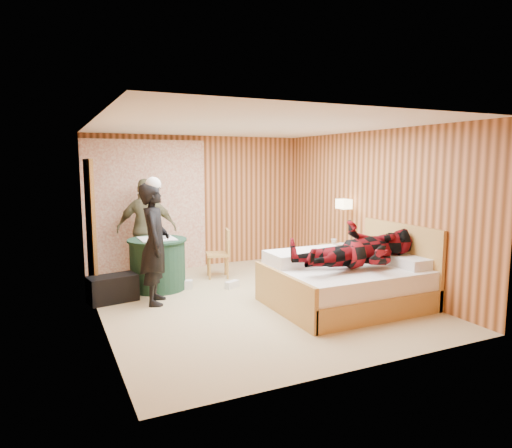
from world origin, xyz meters
name	(u,v)px	position (x,y,z in m)	size (l,w,h in m)	color
floor	(252,300)	(0.00, 0.00, 0.00)	(4.20, 5.00, 0.01)	#C6B582
ceiling	(251,126)	(0.00, 0.00, 2.50)	(4.20, 5.00, 0.01)	white
wall_back	(198,202)	(0.00, 2.50, 1.25)	(4.20, 0.02, 2.50)	#D48651
wall_left	(97,223)	(-2.10, 0.00, 1.25)	(0.02, 5.00, 2.50)	#D48651
wall_right	(369,209)	(2.10, 0.00, 1.25)	(0.02, 5.00, 2.50)	#D48651
curtain	(146,207)	(-1.00, 2.43, 1.20)	(2.20, 0.08, 2.40)	white
doorway	(90,227)	(-2.06, 1.40, 1.02)	(0.06, 0.90, 2.05)	black
wall_lamp	(344,204)	(1.92, 0.45, 1.30)	(0.26, 0.24, 0.16)	gold
bed	(347,282)	(1.12, -0.76, 0.32)	(2.04, 1.61, 1.11)	tan
nightstand	(338,261)	(1.88, 0.53, 0.30)	(0.44, 0.60, 0.58)	tan
round_table	(158,264)	(-1.10, 1.16, 0.41)	(0.92, 0.92, 0.82)	#214833
chair_far	(149,248)	(-1.08, 1.89, 0.54)	(0.52, 0.52, 0.93)	tan
chair_near	(222,250)	(0.09, 1.44, 0.49)	(0.46, 0.46, 0.85)	tan
duffel_bag	(113,289)	(-1.85, 0.78, 0.19)	(0.67, 0.36, 0.38)	black
sneaker_left	(183,285)	(-0.75, 1.01, 0.07)	(0.30, 0.12, 0.13)	silver
sneaker_right	(232,284)	(-0.02, 0.72, 0.06)	(0.25, 0.10, 0.11)	silver
woman_standing	(155,244)	(-1.29, 0.45, 0.86)	(0.63, 0.41, 1.72)	black
man_at_table	(147,229)	(-1.10, 1.94, 0.86)	(1.01, 0.42, 1.72)	#716E4B
man_on_bed	(360,238)	(1.15, -0.99, 0.98)	(1.77, 0.67, 0.86)	maroon
book_lower	(340,245)	(1.88, 0.48, 0.59)	(0.17, 0.22, 0.02)	silver
book_upper	(340,244)	(1.88, 0.48, 0.61)	(0.16, 0.22, 0.02)	silver
cup_nightstand	(334,242)	(1.88, 0.66, 0.62)	(0.10, 0.10, 0.09)	silver
cup_table	(164,235)	(-1.00, 1.11, 0.87)	(0.12, 0.12, 0.10)	silver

